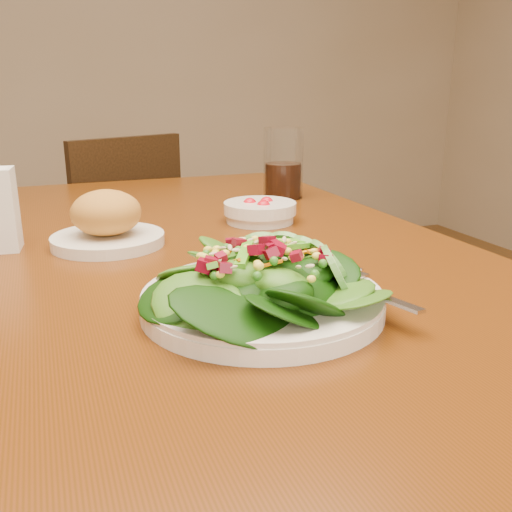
% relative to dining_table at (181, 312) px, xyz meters
% --- Properties ---
extents(dining_table, '(0.90, 1.40, 0.75)m').
position_rel_dining_table_xyz_m(dining_table, '(0.00, 0.00, 0.00)').
color(dining_table, '#55250A').
rests_on(dining_table, ground_plane).
extents(chair_far, '(0.51, 0.51, 0.85)m').
position_rel_dining_table_xyz_m(chair_far, '(0.01, 1.01, -0.20)').
color(chair_far, black).
rests_on(chair_far, ground_plane).
extents(salad_plate, '(0.28, 0.28, 0.08)m').
position_rel_dining_table_xyz_m(salad_plate, '(0.04, -0.27, 0.13)').
color(salad_plate, silver).
rests_on(salad_plate, dining_table).
extents(bread_plate, '(0.18, 0.18, 0.09)m').
position_rel_dining_table_xyz_m(bread_plate, '(-0.10, 0.07, 0.14)').
color(bread_plate, silver).
rests_on(bread_plate, dining_table).
extents(tomato_bowl, '(0.13, 0.13, 0.04)m').
position_rel_dining_table_xyz_m(tomato_bowl, '(0.19, 0.14, 0.12)').
color(tomato_bowl, silver).
rests_on(tomato_bowl, dining_table).
extents(drinking_glass, '(0.09, 0.09, 0.16)m').
position_rel_dining_table_xyz_m(drinking_glass, '(0.32, 0.34, 0.17)').
color(drinking_glass, silver).
rests_on(drinking_glass, dining_table).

